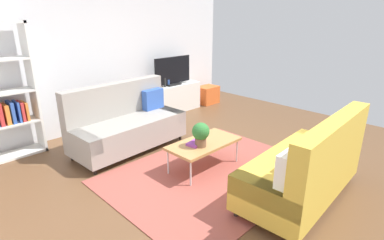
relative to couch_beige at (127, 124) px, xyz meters
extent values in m
plane|color=brown|center=(0.40, -1.45, -0.44)|extent=(7.68, 7.68, 0.00)
cube|color=silver|center=(0.40, 1.35, 1.01)|extent=(6.40, 0.12, 2.90)
cube|color=#9E4C42|center=(0.34, -1.62, -0.44)|extent=(2.90, 2.20, 0.01)
cube|color=gray|center=(-0.01, -0.07, -0.12)|extent=(1.94, 0.93, 0.44)
cube|color=gray|center=(-0.03, 0.25, 0.38)|extent=(1.91, 0.29, 0.56)
cube|color=gray|center=(0.84, -0.03, -0.01)|extent=(0.24, 0.85, 0.22)
cube|color=gray|center=(-0.86, -0.11, -0.01)|extent=(0.24, 0.85, 0.22)
cylinder|color=black|center=(0.88, -0.37, -0.39)|extent=(0.05, 0.05, 0.10)
cylinder|color=black|center=(-0.86, -0.45, -0.39)|extent=(0.05, 0.05, 0.10)
cylinder|color=black|center=(0.84, 0.31, -0.39)|extent=(0.05, 0.05, 0.10)
cylinder|color=black|center=(-0.90, 0.23, -0.39)|extent=(0.05, 0.05, 0.10)
cube|color=#3359B2|center=(0.65, 0.10, 0.28)|extent=(0.41, 0.16, 0.36)
cube|color=gold|center=(0.69, -2.77, -0.12)|extent=(1.94, 0.94, 0.44)
cube|color=gold|center=(0.71, -3.09, 0.38)|extent=(1.91, 0.30, 0.56)
cube|color=gold|center=(-0.16, -2.81, -0.01)|extent=(0.24, 0.85, 0.22)
cube|color=gold|center=(1.54, -2.73, -0.01)|extent=(0.24, 0.85, 0.22)
cylinder|color=black|center=(-0.20, -2.48, -0.39)|extent=(0.05, 0.05, 0.10)
cylinder|color=black|center=(1.54, -2.39, -0.39)|extent=(0.05, 0.05, 0.10)
cylinder|color=black|center=(1.58, -3.07, -0.39)|extent=(0.05, 0.05, 0.10)
cube|color=white|center=(0.03, -2.94, 0.28)|extent=(0.41, 0.16, 0.36)
cube|color=#D84C33|center=(0.48, -2.92, 0.28)|extent=(0.41, 0.16, 0.36)
cube|color=#B7844C|center=(0.39, -1.42, -0.04)|extent=(1.10, 0.56, 0.04)
cylinder|color=silver|center=(-0.11, -1.19, -0.25)|extent=(0.02, 0.02, 0.38)
cylinder|color=silver|center=(0.89, -1.19, -0.25)|extent=(0.02, 0.02, 0.38)
cylinder|color=silver|center=(-0.11, -1.65, -0.25)|extent=(0.02, 0.02, 0.38)
cylinder|color=silver|center=(0.89, -1.65, -0.25)|extent=(0.02, 0.02, 0.38)
cube|color=silver|center=(1.92, 1.01, -0.12)|extent=(1.40, 0.44, 0.64)
cube|color=black|center=(1.92, 0.99, 0.22)|extent=(0.36, 0.20, 0.04)
cube|color=black|center=(1.92, 0.99, 0.54)|extent=(1.00, 0.05, 0.60)
cube|color=white|center=(-1.05, 1.03, 0.61)|extent=(0.04, 0.36, 2.10)
cube|color=white|center=(-1.58, 1.03, -0.42)|extent=(1.10, 0.36, 0.04)
cube|color=white|center=(-1.58, 1.03, 0.11)|extent=(1.02, 0.36, 0.03)
cube|color=orange|center=(-1.50, 1.03, 0.28)|extent=(0.06, 0.29, 0.31)
cube|color=#3359B2|center=(-1.43, 1.03, 0.29)|extent=(0.05, 0.29, 0.34)
cube|color=#3359B2|center=(-1.34, 1.03, 0.29)|extent=(0.03, 0.29, 0.33)
cube|color=red|center=(-1.29, 1.03, 0.28)|extent=(0.04, 0.29, 0.31)
cube|color=orange|center=(-1.23, 1.03, 0.27)|extent=(0.04, 0.29, 0.29)
cube|color=orange|center=(3.02, 0.91, -0.22)|extent=(0.52, 0.40, 0.44)
cylinder|color=brown|center=(0.25, -1.49, 0.04)|extent=(0.16, 0.16, 0.13)
sphere|color=#2D7233|center=(0.25, -1.49, 0.20)|extent=(0.25, 0.25, 0.25)
cube|color=purple|center=(0.24, -1.39, 0.00)|extent=(0.27, 0.22, 0.03)
cylinder|color=silver|center=(1.34, 1.06, 0.30)|extent=(0.11, 0.11, 0.20)
cylinder|color=#B24C4C|center=(1.51, 1.06, 0.28)|extent=(0.09, 0.09, 0.16)
cylinder|color=#262626|center=(1.66, 0.97, 0.30)|extent=(0.05, 0.05, 0.20)
cylinder|color=#3359B2|center=(1.77, 0.97, 0.27)|extent=(0.05, 0.05, 0.15)
camera|label=1|loc=(-2.60, -4.19, 1.75)|focal=28.41mm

